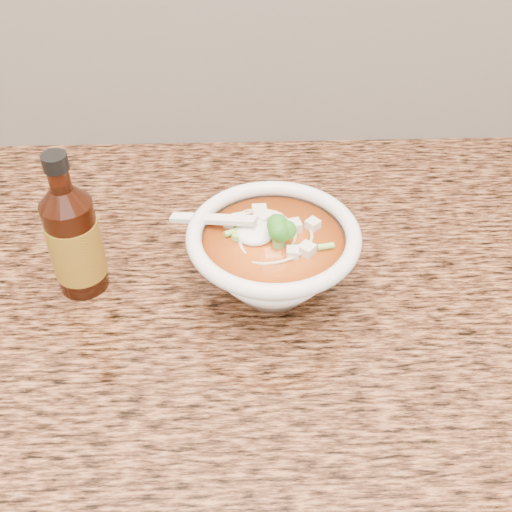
{
  "coord_description": "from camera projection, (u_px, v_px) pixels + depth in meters",
  "views": [
    {
      "loc": [
        0.01,
        1.09,
        1.45
      ],
      "look_at": [
        0.03,
        1.65,
        0.95
      ],
      "focal_mm": 45.0,
      "sensor_mm": 36.0,
      "label": 1
    }
  ],
  "objects": [
    {
      "name": "cabinet",
      "position": [
        237.0,
        470.0,
        1.11
      ],
      "size": [
        4.0,
        0.65,
        0.86
      ],
      "primitive_type": "cube",
      "color": "#321D0F",
      "rests_on": "ground"
    },
    {
      "name": "counter_slab",
      "position": [
        230.0,
        284.0,
        0.81
      ],
      "size": [
        4.0,
        0.68,
        0.04
      ],
      "primitive_type": "cube",
      "color": "#935B35",
      "rests_on": "cabinet"
    },
    {
      "name": "soup_bowl",
      "position": [
        273.0,
        259.0,
        0.75
      ],
      "size": [
        0.22,
        0.2,
        0.11
      ],
      "rotation": [
        0.0,
        0.0,
        0.33
      ],
      "color": "white",
      "rests_on": "counter_slab"
    },
    {
      "name": "hot_sauce_bottle",
      "position": [
        74.0,
        240.0,
        0.74
      ],
      "size": [
        0.07,
        0.07,
        0.19
      ],
      "rotation": [
        0.0,
        0.0,
        0.15
      ],
      "color": "#401608",
      "rests_on": "counter_slab"
    }
  ]
}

